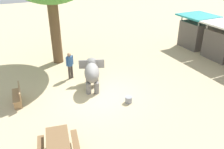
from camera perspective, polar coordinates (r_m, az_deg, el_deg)
name	(u,v)px	position (r m, az deg, el deg)	size (l,w,h in m)	color
ground_plane	(98,94)	(12.60, -3.36, -4.64)	(60.00, 60.00, 0.00)	tan
elephant	(92,72)	(12.78, -4.87, 0.61)	(2.12, 1.63, 1.47)	slate
person_handler	(70,64)	(13.94, -10.14, 2.61)	(0.32, 0.48, 1.62)	#3F3833
wooden_bench	(18,95)	(12.47, -21.78, -4.57)	(1.42, 0.48, 0.88)	#9E7A51
picnic_table_near	(58,143)	(8.95, -12.89, -15.91)	(1.75, 1.73, 0.78)	brown
market_stall_teal	(196,33)	(19.91, 19.61, 9.46)	(2.50, 2.50, 2.52)	#59514C
market_stall_white	(223,43)	(18.28, 25.20, 6.97)	(2.50, 2.50, 2.52)	#59514C
feed_bucket	(129,100)	(11.82, 4.03, -6.05)	(0.36, 0.36, 0.32)	gray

